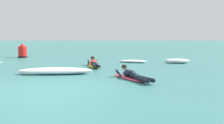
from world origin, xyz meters
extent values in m
plane|color=#387A75|center=(0.00, 10.00, 0.00)|extent=(120.00, 120.00, 0.00)
ellipsoid|color=#E54C66|center=(2.62, 2.15, 0.04)|extent=(1.40, 2.10, 0.07)
ellipsoid|color=#E54C66|center=(2.20, 3.02, 0.05)|extent=(0.27, 0.27, 0.06)
ellipsoid|color=black|center=(2.60, 2.19, 0.20)|extent=(0.65, 0.78, 0.35)
ellipsoid|color=black|center=(2.77, 1.84, 0.17)|extent=(0.43, 0.40, 0.20)
cylinder|color=black|center=(2.95, 1.26, 0.14)|extent=(0.47, 0.90, 0.14)
ellipsoid|color=black|center=(3.13, 0.83, 0.14)|extent=(0.18, 0.24, 0.08)
cylinder|color=black|center=(3.10, 1.32, 0.14)|extent=(0.56, 0.86, 0.14)
ellipsoid|color=black|center=(3.32, 0.92, 0.14)|extent=(0.18, 0.24, 0.08)
cylinder|color=black|center=(2.24, 2.43, 0.12)|extent=(0.33, 0.56, 0.33)
sphere|color=tan|center=(2.08, 2.77, 0.02)|extent=(0.09, 0.09, 0.09)
cylinder|color=black|center=(2.64, 2.60, 0.12)|extent=(0.33, 0.56, 0.33)
sphere|color=tan|center=(2.49, 2.92, 0.02)|extent=(0.09, 0.09, 0.09)
sphere|color=tan|center=(2.43, 2.55, 0.38)|extent=(0.21, 0.21, 0.21)
ellipsoid|color=black|center=(2.43, 2.53, 0.41)|extent=(0.28, 0.27, 0.16)
ellipsoid|color=yellow|center=(1.01, 5.97, 0.04)|extent=(0.98, 2.23, 0.07)
ellipsoid|color=yellow|center=(0.82, 6.98, 0.05)|extent=(0.25, 0.24, 0.06)
ellipsoid|color=red|center=(1.00, 6.02, 0.20)|extent=(0.51, 0.73, 0.35)
ellipsoid|color=black|center=(1.07, 5.64, 0.17)|extent=(0.39, 0.34, 0.20)
cylinder|color=black|center=(1.10, 5.06, 0.14)|extent=(0.24, 0.86, 0.14)
ellipsoid|color=black|center=(1.15, 4.64, 0.14)|extent=(0.14, 0.23, 0.08)
cylinder|color=black|center=(1.26, 5.09, 0.14)|extent=(0.34, 0.86, 0.14)
ellipsoid|color=black|center=(1.36, 4.67, 0.14)|extent=(0.14, 0.23, 0.08)
cylinder|color=black|center=(0.72, 6.34, 0.12)|extent=(0.20, 0.60, 0.34)
sphere|color=#8C6647|center=(0.65, 6.72, 0.02)|extent=(0.09, 0.09, 0.09)
cylinder|color=black|center=(1.16, 6.40, 0.12)|extent=(0.20, 0.60, 0.34)
sphere|color=#8C6647|center=(1.09, 6.76, 0.02)|extent=(0.09, 0.09, 0.09)
sphere|color=#8C6647|center=(0.93, 6.41, 0.38)|extent=(0.21, 0.21, 0.21)
ellipsoid|color=black|center=(0.94, 6.39, 0.41)|extent=(0.25, 0.24, 0.16)
ellipsoid|color=white|center=(3.28, 7.68, 0.08)|extent=(1.77, 1.01, 0.17)
ellipsoid|color=white|center=(3.71, 7.64, 0.06)|extent=(0.61, 0.30, 0.12)
ellipsoid|color=white|center=(2.78, 7.76, 0.05)|extent=(0.66, 0.57, 0.09)
ellipsoid|color=white|center=(-0.44, 3.24, 0.14)|extent=(3.15, 0.90, 0.29)
ellipsoid|color=white|center=(0.33, 3.39, 0.10)|extent=(1.18, 0.64, 0.20)
ellipsoid|color=white|center=(-1.37, 3.12, 0.08)|extent=(1.15, 0.46, 0.16)
ellipsoid|color=white|center=(5.85, 7.34, 0.14)|extent=(1.51, 0.93, 0.27)
ellipsoid|color=white|center=(6.21, 7.37, 0.10)|extent=(0.57, 0.44, 0.19)
ellipsoid|color=white|center=(5.42, 7.35, 0.07)|extent=(0.61, 0.56, 0.15)
cylinder|color=red|center=(-4.50, 11.08, 0.41)|extent=(0.61, 0.61, 0.82)
cone|color=red|center=(-4.50, 11.08, 0.94)|extent=(0.43, 0.43, 0.24)
cylinder|color=black|center=(-4.50, 11.08, 0.06)|extent=(0.64, 0.64, 0.12)
camera|label=1|loc=(1.84, -7.23, 1.64)|focal=40.07mm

